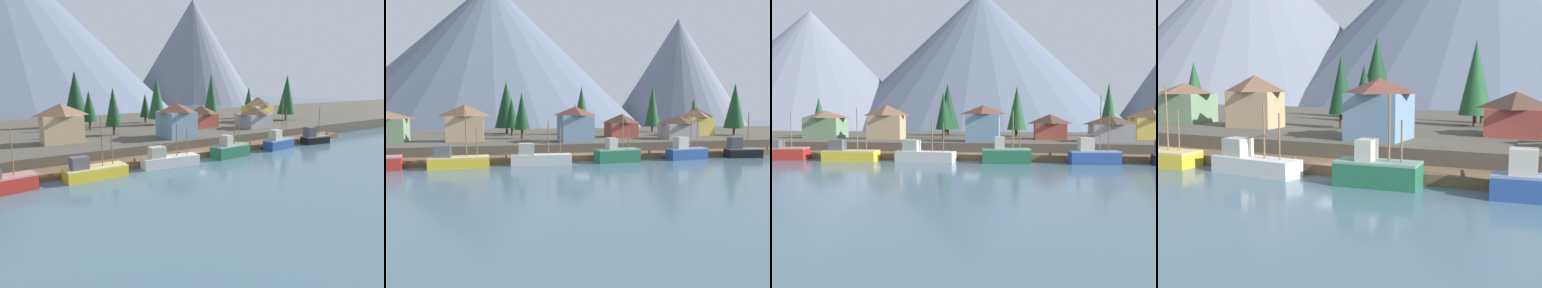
% 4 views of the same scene
% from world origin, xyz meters
% --- Properties ---
extents(ground_plane, '(400.00, 400.00, 1.00)m').
position_xyz_m(ground_plane, '(0.00, 20.00, -0.50)').
color(ground_plane, '#476675').
extents(dock, '(80.00, 4.00, 1.60)m').
position_xyz_m(dock, '(0.00, 1.99, 0.50)').
color(dock, brown).
rests_on(dock, ground_plane).
extents(shoreline_bank, '(400.00, 56.00, 2.50)m').
position_xyz_m(shoreline_bank, '(0.00, 32.00, 1.25)').
color(shoreline_bank, '#4C473D').
rests_on(shoreline_bank, ground_plane).
extents(mountain_west_peak, '(127.28, 127.28, 63.18)m').
position_xyz_m(mountain_west_peak, '(-99.08, 125.26, 31.59)').
color(mountain_west_peak, slate).
rests_on(mountain_west_peak, ground_plane).
extents(fishing_boat_yellow, '(8.48, 3.47, 8.30)m').
position_xyz_m(fishing_boat_yellow, '(-19.13, -1.91, 1.04)').
color(fishing_boat_yellow, gold).
rests_on(fishing_boat_yellow, ground_plane).
extents(fishing_boat_white, '(9.32, 3.52, 6.70)m').
position_xyz_m(fishing_boat_white, '(-7.25, -1.85, 1.10)').
color(fishing_boat_white, silver).
rests_on(fishing_boat_white, ground_plane).
extents(fishing_boat_green, '(7.24, 3.36, 7.71)m').
position_xyz_m(fishing_boat_green, '(5.29, -1.83, 1.29)').
color(fishing_boat_green, '#1E5B3D').
rests_on(fishing_boat_green, ground_plane).
extents(fishing_boat_blue, '(7.23, 2.99, 9.82)m').
position_xyz_m(fishing_boat_blue, '(17.86, -1.64, 1.34)').
color(fishing_boat_blue, navy).
rests_on(fishing_boat_blue, ground_plane).
extents(house_blue, '(6.04, 6.43, 6.50)m').
position_xyz_m(house_blue, '(1.11, 9.13, 5.81)').
color(house_blue, '#6689A8').
rests_on(house_blue, shoreline_bank).
extents(house_red, '(6.36, 5.61, 5.02)m').
position_xyz_m(house_red, '(13.75, 18.38, 5.07)').
color(house_red, '#9E4238').
rests_on(house_red, shoreline_bank).
extents(house_tan, '(7.05, 4.24, 6.89)m').
position_xyz_m(house_tan, '(-18.84, 14.62, 6.02)').
color(house_tan, tan).
rests_on(house_tan, shoreline_bank).
extents(house_green, '(7.86, 5.95, 5.82)m').
position_xyz_m(house_green, '(-33.18, 16.97, 5.47)').
color(house_green, '#6B8E66').
rests_on(house_green, shoreline_bank).
extents(conifer_near_left, '(5.88, 5.88, 13.01)m').
position_xyz_m(conifer_near_left, '(-10.06, 35.66, 9.72)').
color(conifer_near_left, '#4C3823').
rests_on(conifer_near_left, shoreline_bank).
extents(conifer_mid_left, '(3.28, 3.28, 9.48)m').
position_xyz_m(conifer_mid_left, '(-7.90, 18.21, 8.16)').
color(conifer_mid_left, '#4C3823').
rests_on(conifer_mid_left, shoreline_bank).
extents(conifer_mid_right, '(3.83, 3.83, 9.28)m').
position_xyz_m(conifer_mid_right, '(-39.84, 26.31, 7.85)').
color(conifer_mid_right, '#4C3823').
rests_on(conifer_mid_right, shoreline_bank).
extents(conifer_back_left, '(3.37, 3.37, 8.63)m').
position_xyz_m(conifer_back_left, '(-9.25, 28.73, 7.71)').
color(conifer_back_left, '#4C3823').
rests_on(conifer_back_left, shoreline_bank).
extents(conifer_back_right, '(4.39, 4.39, 11.63)m').
position_xyz_m(conifer_back_right, '(7.31, 28.07, 9.09)').
color(conifer_back_right, '#4C3823').
rests_on(conifer_back_right, shoreline_bank).
extents(conifer_far_left, '(2.83, 2.83, 7.48)m').
position_xyz_m(conifer_far_left, '(7.14, 34.00, 6.91)').
color(conifer_far_left, '#4C3823').
rests_on(conifer_far_left, shoreline_bank).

